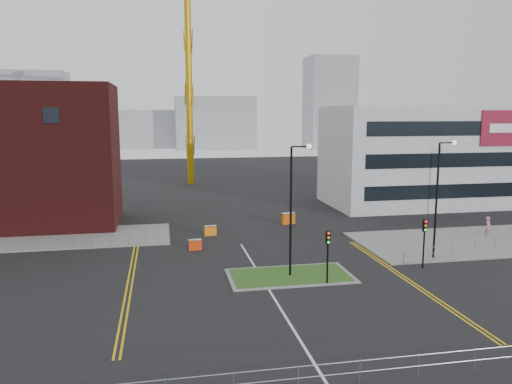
% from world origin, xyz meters
% --- Properties ---
extents(ground, '(200.00, 200.00, 0.00)m').
position_xyz_m(ground, '(0.00, 0.00, 0.00)').
color(ground, black).
rests_on(ground, ground).
extents(pavement_left, '(28.00, 8.00, 0.12)m').
position_xyz_m(pavement_left, '(-20.00, 22.00, 0.06)').
color(pavement_left, slate).
rests_on(pavement_left, ground).
extents(pavement_right, '(24.00, 10.00, 0.12)m').
position_xyz_m(pavement_right, '(22.00, 14.00, 0.06)').
color(pavement_right, slate).
rests_on(pavement_right, ground).
extents(island_kerb, '(8.60, 4.60, 0.08)m').
position_xyz_m(island_kerb, '(2.00, 8.00, 0.04)').
color(island_kerb, slate).
rests_on(island_kerb, ground).
extents(grass_island, '(8.00, 4.00, 0.12)m').
position_xyz_m(grass_island, '(2.00, 8.00, 0.06)').
color(grass_island, '#214C19').
rests_on(grass_island, ground).
extents(office_block, '(25.00, 12.20, 12.00)m').
position_xyz_m(office_block, '(26.01, 31.97, 6.00)').
color(office_block, '#AFB1B4').
rests_on(office_block, ground).
extents(tower_crane, '(52.45, 9.64, 38.49)m').
position_xyz_m(tower_crane, '(3.69, 54.06, 26.55)').
color(tower_crane, '#BD8E0B').
rests_on(tower_crane, ground).
extents(streetlamp_island, '(1.46, 0.36, 9.18)m').
position_xyz_m(streetlamp_island, '(2.22, 8.00, 5.41)').
color(streetlamp_island, black).
rests_on(streetlamp_island, ground).
extents(streetlamp_right_near, '(1.46, 0.36, 9.18)m').
position_xyz_m(streetlamp_right_near, '(14.22, 10.00, 5.41)').
color(streetlamp_right_near, black).
rests_on(streetlamp_right_near, ground).
extents(traffic_light_island, '(0.28, 0.33, 3.65)m').
position_xyz_m(traffic_light_island, '(4.00, 5.98, 2.57)').
color(traffic_light_island, black).
rests_on(traffic_light_island, ground).
extents(traffic_light_right, '(0.28, 0.33, 3.65)m').
position_xyz_m(traffic_light_right, '(12.00, 7.98, 2.57)').
color(traffic_light_right, black).
rests_on(traffic_light_right, ground).
extents(railing_front, '(24.05, 0.05, 1.10)m').
position_xyz_m(railing_front, '(0.00, -6.00, 0.78)').
color(railing_front, gray).
rests_on(railing_front, ground).
extents(railing_left, '(6.05, 0.05, 1.10)m').
position_xyz_m(railing_left, '(-11.00, 18.00, 0.74)').
color(railing_left, gray).
rests_on(railing_left, ground).
extents(railing_right, '(19.05, 5.05, 1.10)m').
position_xyz_m(railing_right, '(20.50, 11.50, 0.78)').
color(railing_right, gray).
rests_on(railing_right, ground).
extents(centre_line, '(0.15, 30.00, 0.01)m').
position_xyz_m(centre_line, '(0.00, 2.00, 0.01)').
color(centre_line, silver).
rests_on(centre_line, ground).
extents(yellow_left_a, '(0.12, 24.00, 0.01)m').
position_xyz_m(yellow_left_a, '(-9.00, 10.00, 0.01)').
color(yellow_left_a, gold).
rests_on(yellow_left_a, ground).
extents(yellow_left_b, '(0.12, 24.00, 0.01)m').
position_xyz_m(yellow_left_b, '(-8.70, 10.00, 0.01)').
color(yellow_left_b, gold).
rests_on(yellow_left_b, ground).
extents(yellow_right_a, '(0.12, 20.00, 0.01)m').
position_xyz_m(yellow_right_a, '(9.50, 6.00, 0.01)').
color(yellow_right_a, gold).
rests_on(yellow_right_a, ground).
extents(yellow_right_b, '(0.12, 20.00, 0.01)m').
position_xyz_m(yellow_right_b, '(9.80, 6.00, 0.01)').
color(yellow_right_b, gold).
rests_on(yellow_right_b, ground).
extents(skyline_a, '(18.00, 12.00, 22.00)m').
position_xyz_m(skyline_a, '(-40.00, 120.00, 11.00)').
color(skyline_a, gray).
rests_on(skyline_a, ground).
extents(skyline_b, '(24.00, 12.00, 16.00)m').
position_xyz_m(skyline_b, '(10.00, 130.00, 8.00)').
color(skyline_b, gray).
rests_on(skyline_b, ground).
extents(skyline_c, '(14.00, 12.00, 28.00)m').
position_xyz_m(skyline_c, '(45.00, 125.00, 14.00)').
color(skyline_c, gray).
rests_on(skyline_c, ground).
extents(skyline_d, '(30.00, 12.00, 12.00)m').
position_xyz_m(skyline_d, '(-8.00, 140.00, 6.00)').
color(skyline_d, gray).
rests_on(skyline_d, ground).
extents(pedestrian, '(0.86, 0.81, 1.98)m').
position_xyz_m(pedestrian, '(22.29, 15.02, 0.99)').
color(pedestrian, '#BC7A8C').
rests_on(pedestrian, ground).
extents(barrier_left, '(1.14, 0.51, 0.93)m').
position_xyz_m(barrier_left, '(-2.29, 20.68, 0.50)').
color(barrier_left, orange).
rests_on(barrier_left, ground).
extents(barrier_mid, '(1.08, 0.43, 0.89)m').
position_xyz_m(barrier_mid, '(-4.00, 16.01, 0.48)').
color(barrier_mid, red).
rests_on(barrier_mid, ground).
extents(barrier_right, '(1.44, 0.73, 1.15)m').
position_xyz_m(barrier_right, '(6.00, 24.00, 0.63)').
color(barrier_right, '#D4590B').
rests_on(barrier_right, ground).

